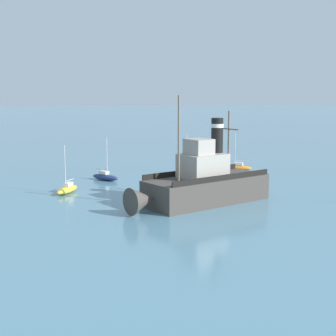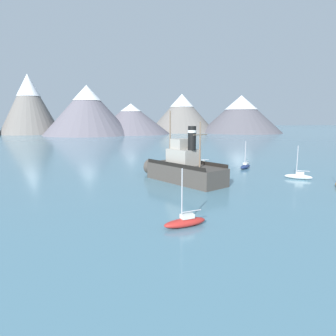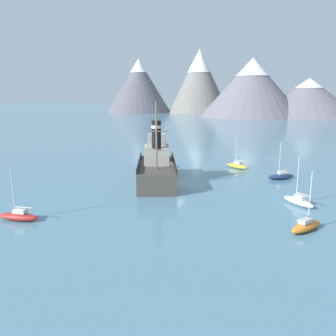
% 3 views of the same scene
% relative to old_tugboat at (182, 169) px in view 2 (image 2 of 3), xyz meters
% --- Properties ---
extents(ground_plane, '(600.00, 600.00, 0.00)m').
position_rel_old_tugboat_xyz_m(ground_plane, '(2.23, 0.38, -1.83)').
color(ground_plane, teal).
extents(mountain_ridge, '(198.71, 65.20, 33.51)m').
position_rel_old_tugboat_xyz_m(mountain_ridge, '(8.76, 137.64, 11.15)').
color(mountain_ridge, '#56545B').
rests_on(mountain_ridge, ground).
extents(old_tugboat, '(9.24, 14.45, 9.90)m').
position_rel_old_tugboat_xyz_m(old_tugboat, '(0.00, 0.00, 0.00)').
color(old_tugboat, '#423D38').
rests_on(old_tugboat, ground).
extents(sailboat_yellow, '(3.86, 2.80, 4.90)m').
position_rel_old_tugboat_xyz_m(sailboat_yellow, '(7.44, 12.04, -1.40)').
color(sailboat_yellow, gold).
rests_on(sailboat_yellow, ground).
extents(sailboat_red, '(3.94, 1.79, 4.90)m').
position_rel_old_tugboat_xyz_m(sailboat_red, '(-5.24, -17.30, -1.40)').
color(sailboat_red, '#B22823').
rests_on(sailboat_red, ground).
extents(sailboat_navy, '(3.57, 3.35, 4.90)m').
position_rel_old_tugboat_xyz_m(sailboat_navy, '(14.18, 7.64, -1.40)').
color(sailboat_navy, navy).
rests_on(sailboat_navy, ground).
extents(sailboat_white, '(3.58, 3.33, 4.90)m').
position_rel_old_tugboat_xyz_m(sailboat_white, '(17.00, -2.86, -1.40)').
color(sailboat_white, white).
rests_on(sailboat_white, ground).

